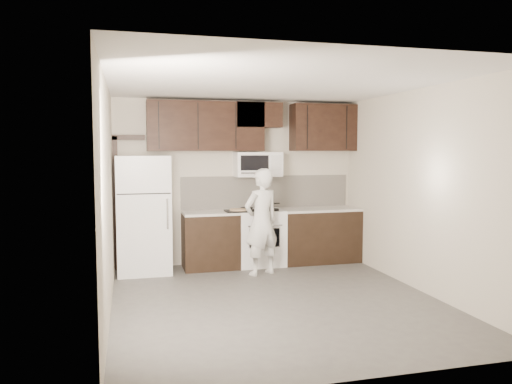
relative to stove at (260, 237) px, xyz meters
name	(u,v)px	position (x,y,z in m)	size (l,w,h in m)	color
floor	(276,300)	(-0.30, -1.94, -0.46)	(4.50, 4.50, 0.00)	#4C4A47
back_wall	(237,182)	(-0.30, 0.31, 0.89)	(4.00, 4.00, 0.00)	beige
ceiling	(277,83)	(-0.30, -1.94, 2.24)	(4.50, 4.50, 0.00)	white
counter_run	(277,237)	(0.30, 0.00, 0.00)	(2.95, 0.64, 0.91)	black
stove	(260,237)	(0.00, 0.00, 0.00)	(0.76, 0.66, 0.94)	white
backsplash	(266,192)	(0.20, 0.30, 0.72)	(2.90, 0.02, 0.54)	beige
upper_cabinets	(252,126)	(-0.09, 0.14, 1.82)	(3.48, 0.35, 0.78)	black
microwave	(258,164)	(0.00, 0.12, 1.19)	(0.76, 0.42, 0.40)	white
refrigerator	(144,215)	(-1.85, -0.05, 0.44)	(0.80, 0.76, 1.80)	white
door_trim	(118,191)	(-2.22, 0.27, 0.79)	(0.50, 0.08, 2.12)	black
saucepan	(268,205)	(0.18, 0.15, 0.51)	(0.29, 0.17, 0.16)	silver
baking_tray	(239,211)	(-0.38, -0.14, 0.46)	(0.42, 0.31, 0.02)	black
pizza	(239,210)	(-0.38, -0.14, 0.48)	(0.28, 0.28, 0.02)	beige
person	(261,222)	(-0.14, -0.62, 0.35)	(0.59, 0.39, 1.61)	white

